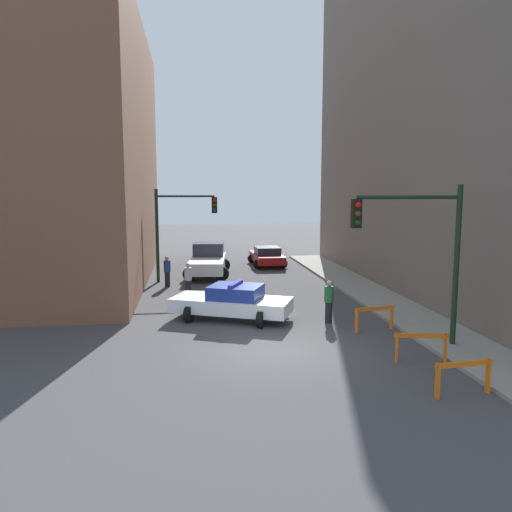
{
  "coord_description": "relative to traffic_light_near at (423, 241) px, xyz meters",
  "views": [
    {
      "loc": [
        -2.66,
        -15.33,
        5.15
      ],
      "look_at": [
        0.53,
        8.18,
        2.0
      ],
      "focal_mm": 35.0,
      "sensor_mm": 36.0,
      "label": 1
    }
  ],
  "objects": [
    {
      "name": "pedestrian_corner",
      "position": [
        -8.56,
        11.69,
        -2.67
      ],
      "size": [
        0.51,
        0.51,
        1.66
      ],
      "rotation": [
        0.0,
        0.0,
        2.33
      ],
      "color": "black",
      "rests_on": "ground_plane"
    },
    {
      "name": "barrier_front",
      "position": [
        -0.62,
        -3.72,
        -2.91
      ],
      "size": [
        1.6,
        0.3,
        0.9
      ],
      "rotation": [
        0.0,
        0.0,
        0.1
      ],
      "color": "orange",
      "rests_on": "ground_plane"
    },
    {
      "name": "sidewalk_right",
      "position": [
        1.47,
        0.43,
        -3.47
      ],
      "size": [
        2.4,
        44.0,
        0.12
      ],
      "color": "gray",
      "rests_on": "ground_plane"
    },
    {
      "name": "parked_car_near",
      "position": [
        -2.12,
        18.39,
        -2.86
      ],
      "size": [
        2.33,
        4.33,
        1.31
      ],
      "rotation": [
        0.0,
        0.0,
        0.02
      ],
      "color": "maroon",
      "rests_on": "ground_plane"
    },
    {
      "name": "traffic_cone",
      "position": [
        -3.65,
        4.38,
        -3.21
      ],
      "size": [
        0.36,
        0.36,
        0.66
      ],
      "color": "black",
      "rests_on": "ground_plane"
    },
    {
      "name": "barrier_back",
      "position": [
        -0.68,
        2.19,
        -2.91
      ],
      "size": [
        1.59,
        0.39,
        0.9
      ],
      "rotation": [
        0.0,
        0.0,
        0.16
      ],
      "color": "orange",
      "rests_on": "ground_plane"
    },
    {
      "name": "white_truck",
      "position": [
        -6.26,
        15.16,
        -2.62
      ],
      "size": [
        3.0,
        5.58,
        1.9
      ],
      "rotation": [
        0.0,
        0.0,
        -0.1
      ],
      "color": "silver",
      "rests_on": "ground_plane"
    },
    {
      "name": "traffic_light_near",
      "position": [
        0.0,
        0.0,
        0.0
      ],
      "size": [
        3.64,
        0.35,
        5.2
      ],
      "color": "black",
      "rests_on": "sidewalk_right"
    },
    {
      "name": "building_corner_left",
      "position": [
        -16.73,
        14.43,
        3.65
      ],
      "size": [
        14.0,
        20.0,
        14.35
      ],
      "color": "brown",
      "rests_on": "ground_plane"
    },
    {
      "name": "barrier_mid",
      "position": [
        -0.55,
        -1.26,
        -2.91
      ],
      "size": [
        1.58,
        0.41,
        0.9
      ],
      "rotation": [
        0.0,
        0.0,
        -0.17
      ],
      "color": "orange",
      "rests_on": "ground_plane"
    },
    {
      "name": "traffic_light_far",
      "position": [
        -8.03,
        13.21,
        -0.13
      ],
      "size": [
        3.44,
        0.35,
        5.2
      ],
      "color": "black",
      "rests_on": "ground_plane"
    },
    {
      "name": "pedestrian_sidewalk",
      "position": [
        -2.03,
        3.53,
        -2.67
      ],
      "size": [
        0.5,
        0.5,
        1.66
      ],
      "rotation": [
        0.0,
        0.0,
        0.64
      ],
      "color": "black",
      "rests_on": "ground_plane"
    },
    {
      "name": "police_car",
      "position": [
        -5.72,
        4.47,
        -2.81
      ],
      "size": [
        5.05,
        3.57,
        1.52
      ],
      "rotation": [
        0.0,
        0.0,
        1.16
      ],
      "color": "white",
      "rests_on": "ground_plane"
    },
    {
      "name": "ground_plane",
      "position": [
        -4.73,
        0.43,
        -3.53
      ],
      "size": [
        120.0,
        120.0,
        0.0
      ],
      "primitive_type": "plane",
      "color": "#424244"
    },
    {
      "name": "pedestrian_crossing",
      "position": [
        -7.46,
        8.98,
        -2.67
      ],
      "size": [
        0.43,
        0.43,
        1.66
      ],
      "rotation": [
        0.0,
        0.0,
        6.06
      ],
      "color": "black",
      "rests_on": "ground_plane"
    }
  ]
}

